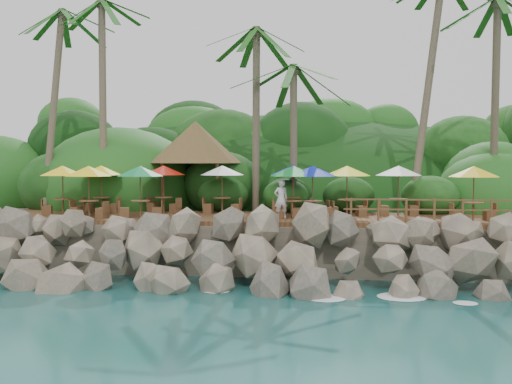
# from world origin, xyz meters

# --- Properties ---
(ground) EXTENTS (140.00, 140.00, 0.00)m
(ground) POSITION_xyz_m (0.00, 0.00, 0.00)
(ground) COLOR #19514F
(ground) RESTS_ON ground
(land_base) EXTENTS (32.00, 25.20, 2.10)m
(land_base) POSITION_xyz_m (0.00, 16.00, 1.05)
(land_base) COLOR gray
(land_base) RESTS_ON ground
(jungle_hill) EXTENTS (44.80, 28.00, 15.40)m
(jungle_hill) POSITION_xyz_m (0.00, 23.50, 0.00)
(jungle_hill) COLOR #143811
(jungle_hill) RESTS_ON ground
(seawall) EXTENTS (29.00, 4.00, 2.30)m
(seawall) POSITION_xyz_m (0.00, 2.00, 1.15)
(seawall) COLOR gray
(seawall) RESTS_ON ground
(terrace) EXTENTS (26.00, 5.00, 0.20)m
(terrace) POSITION_xyz_m (0.00, 6.00, 2.20)
(terrace) COLOR brown
(terrace) RESTS_ON land_base
(jungle_foliage) EXTENTS (44.00, 16.00, 12.00)m
(jungle_foliage) POSITION_xyz_m (0.00, 15.00, 0.00)
(jungle_foliage) COLOR #143811
(jungle_foliage) RESTS_ON ground
(foam_line) EXTENTS (25.20, 0.80, 0.06)m
(foam_line) POSITION_xyz_m (0.00, 0.30, 0.03)
(foam_line) COLOR white
(foam_line) RESTS_ON ground
(palms) EXTENTS (28.20, 6.54, 12.89)m
(palms) POSITION_xyz_m (0.25, 8.84, 12.18)
(palms) COLOR brown
(palms) RESTS_ON ground
(palapa) EXTENTS (4.91, 4.91, 4.60)m
(palapa) POSITION_xyz_m (-3.60, 9.71, 5.79)
(palapa) COLOR brown
(palapa) RESTS_ON ground
(dining_clusters) EXTENTS (20.34, 5.32, 2.29)m
(dining_clusters) POSITION_xyz_m (-0.78, 6.02, 4.20)
(dining_clusters) COLOR brown
(dining_clusters) RESTS_ON terrace
(railing) EXTENTS (8.30, 0.10, 1.00)m
(railing) POSITION_xyz_m (8.00, 3.65, 2.91)
(railing) COLOR brown
(railing) RESTS_ON terrace
(waiter) EXTENTS (0.72, 0.60, 1.70)m
(waiter) POSITION_xyz_m (1.21, 5.00, 3.15)
(waiter) COLOR silver
(waiter) RESTS_ON terrace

